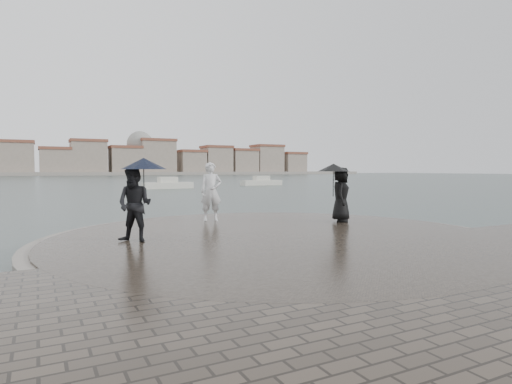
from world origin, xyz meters
TOP-DOWN VIEW (x-y plane):
  - ground at (0.00, 0.00)m, footprint 400.00×400.00m
  - kerb_ring at (0.00, 3.50)m, footprint 12.50×12.50m
  - quay_tip at (0.00, 3.50)m, footprint 11.90×11.90m
  - statue at (-0.47, 7.24)m, footprint 0.82×0.63m
  - visitor_left at (-3.60, 4.13)m, footprint 1.36×1.20m
  - visitor_right at (3.25, 5.03)m, footprint 1.32×1.18m
  - far_skyline at (-6.29, 160.71)m, footprint 260.00×20.00m
  - boats at (4.45, 39.97)m, footprint 41.02×10.15m

SIDE VIEW (x-z plane):
  - ground at x=0.00m, z-range 0.00..0.00m
  - kerb_ring at x=0.00m, z-range 0.00..0.32m
  - quay_tip at x=0.00m, z-range 0.00..0.36m
  - boats at x=4.45m, z-range -0.37..1.13m
  - statue at x=-0.47m, z-range 0.36..2.36m
  - visitor_right at x=3.25m, z-range 0.53..2.48m
  - visitor_left at x=-3.60m, z-range 0.49..2.53m
  - far_skyline at x=-6.29m, z-range -12.89..24.11m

